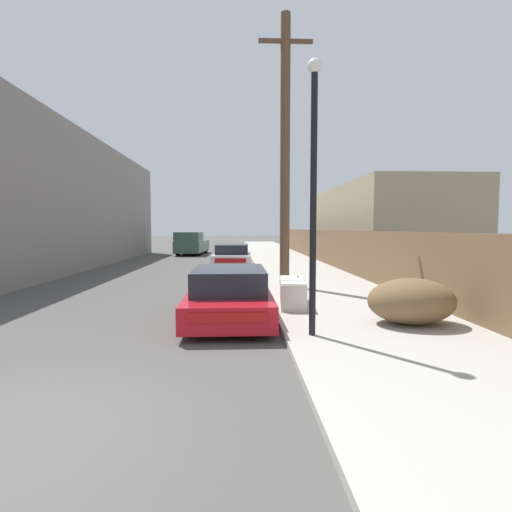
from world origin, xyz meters
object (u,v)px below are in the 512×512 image
(discarded_fridge, at_px, (292,292))
(brush_pile, at_px, (411,301))
(parked_sports_car_red, at_px, (230,294))
(pickup_truck, at_px, (191,243))
(utility_pole, at_px, (285,149))
(street_lamp, at_px, (314,178))
(car_parked_mid, at_px, (232,257))

(discarded_fridge, relative_size, brush_pile, 1.04)
(parked_sports_car_red, relative_size, pickup_truck, 0.83)
(utility_pole, distance_m, brush_pile, 7.22)
(discarded_fridge, height_order, street_lamp, street_lamp)
(car_parked_mid, bearing_deg, parked_sports_car_red, -87.72)
(discarded_fridge, distance_m, car_parked_mid, 10.94)
(car_parked_mid, height_order, pickup_truck, pickup_truck)
(discarded_fridge, height_order, pickup_truck, pickup_truck)
(utility_pole, relative_size, street_lamp, 1.82)
(parked_sports_car_red, distance_m, street_lamp, 3.55)
(parked_sports_car_red, xyz_separation_m, car_parked_mid, (-0.11, 11.63, 0.05))
(street_lamp, xyz_separation_m, brush_pile, (2.20, 0.77, -2.39))
(car_parked_mid, relative_size, brush_pile, 2.50)
(utility_pole, bearing_deg, parked_sports_car_red, -112.60)
(brush_pile, bearing_deg, discarded_fridge, 135.83)
(discarded_fridge, xyz_separation_m, pickup_truck, (-5.12, 21.55, 0.45))
(pickup_truck, height_order, utility_pole, utility_pole)
(utility_pole, bearing_deg, street_lamp, -91.94)
(utility_pole, bearing_deg, pickup_truck, 106.36)
(car_parked_mid, xyz_separation_m, brush_pile, (3.88, -12.92, -0.01))
(discarded_fridge, height_order, parked_sports_car_red, parked_sports_car_red)
(parked_sports_car_red, height_order, utility_pole, utility_pole)
(car_parked_mid, height_order, utility_pole, utility_pole)
(pickup_truck, height_order, street_lamp, street_lamp)
(discarded_fridge, bearing_deg, brush_pile, -39.12)
(parked_sports_car_red, height_order, street_lamp, street_lamp)
(discarded_fridge, relative_size, parked_sports_car_red, 0.39)
(discarded_fridge, relative_size, car_parked_mid, 0.41)
(car_parked_mid, distance_m, street_lamp, 14.00)
(brush_pile, bearing_deg, pickup_truck, 107.13)
(discarded_fridge, distance_m, parked_sports_car_red, 1.80)
(discarded_fridge, xyz_separation_m, utility_pole, (0.19, 3.46, 4.28))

